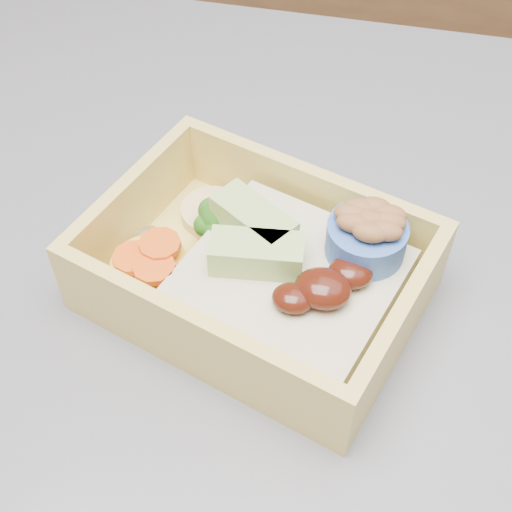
# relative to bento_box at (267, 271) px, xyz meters

# --- Properties ---
(bento_box) EXTENTS (0.23, 0.19, 0.07)m
(bento_box) POSITION_rel_bento_box_xyz_m (0.00, 0.00, 0.00)
(bento_box) COLOR #D6BC58
(bento_box) RESTS_ON island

